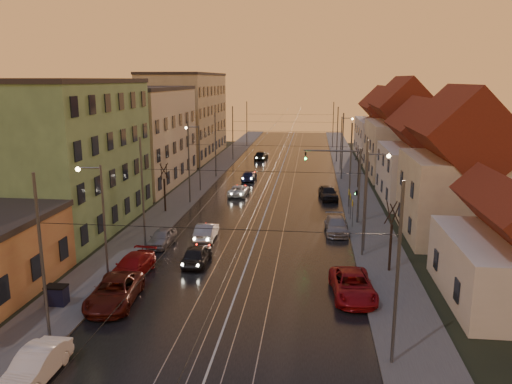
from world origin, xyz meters
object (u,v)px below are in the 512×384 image
(driving_car_2, at_px, (239,190))
(parked_right_1, at_px, (336,225))
(street_lamp_0, at_px, (99,212))
(dumpster, at_px, (57,296))
(driving_car_3, at_px, (249,176))
(driving_car_4, at_px, (261,155))
(street_lamp_3, at_px, (343,138))
(parked_left_2, at_px, (132,266))
(parked_left_0, at_px, (35,366))
(parked_left_1, at_px, (114,292))
(parked_right_0, at_px, (353,286))
(street_lamp_1, at_px, (370,192))
(driving_car_0, at_px, (197,254))
(driving_car_1, at_px, (206,231))
(street_lamp_2, at_px, (197,152))
(parked_right_2, at_px, (328,193))
(parked_left_3, at_px, (162,237))
(traffic_light_mast, at_px, (348,176))

(driving_car_2, distance_m, parked_right_1, 17.15)
(street_lamp_0, bearing_deg, dumpster, -108.43)
(driving_car_3, distance_m, driving_car_4, 17.68)
(street_lamp_3, relative_size, parked_left_2, 1.64)
(street_lamp_3, relative_size, parked_left_0, 1.86)
(driving_car_4, distance_m, parked_left_1, 56.20)
(parked_left_1, distance_m, parked_right_0, 14.65)
(street_lamp_1, xyz_separation_m, parked_right_1, (-2.22, 4.94, -4.20))
(street_lamp_1, bearing_deg, street_lamp_3, 90.00)
(driving_car_4, relative_size, parked_right_1, 0.96)
(parked_right_0, xyz_separation_m, dumpster, (-17.69, -3.38, -0.05))
(driving_car_3, relative_size, parked_right_0, 0.80)
(street_lamp_0, relative_size, parked_left_2, 1.64)
(driving_car_0, xyz_separation_m, driving_car_1, (-0.49, 5.69, -0.01))
(driving_car_0, bearing_deg, parked_left_0, 75.08)
(street_lamp_3, xyz_separation_m, parked_left_1, (-16.21, -47.07, -4.12))
(parked_left_1, bearing_deg, driving_car_0, 59.66)
(street_lamp_2, bearing_deg, driving_car_3, 54.07)
(street_lamp_0, xyz_separation_m, street_lamp_1, (18.21, 8.00, 0.00))
(street_lamp_0, xyz_separation_m, driving_car_0, (5.41, 4.15, -4.16))
(driving_car_2, bearing_deg, street_lamp_3, -124.33)
(parked_right_1, bearing_deg, parked_right_2, 89.38)
(parked_left_3, height_order, parked_right_1, parked_right_1)
(dumpster, bearing_deg, driving_car_4, 82.82)
(driving_car_4, bearing_deg, driving_car_3, 96.50)
(street_lamp_2, relative_size, parked_left_0, 1.86)
(parked_left_2, distance_m, parked_right_1, 18.54)
(parked_left_0, xyz_separation_m, parked_left_2, (0.00, 12.42, -0.00))
(parked_left_0, bearing_deg, parked_left_1, 87.08)
(street_lamp_3, distance_m, parked_left_2, 45.98)
(driving_car_2, bearing_deg, parked_left_3, 80.74)
(driving_car_0, bearing_deg, parked_left_1, 64.17)
(driving_car_4, relative_size, parked_right_0, 0.84)
(street_lamp_2, height_order, driving_car_3, street_lamp_2)
(parked_right_0, height_order, dumpster, parked_right_0)
(street_lamp_2, relative_size, parked_left_1, 1.44)
(street_lamp_3, xyz_separation_m, traffic_light_mast, (-1.11, -28.00, -0.29))
(driving_car_3, xyz_separation_m, parked_right_1, (10.65, -22.42, 0.06))
(street_lamp_3, distance_m, parked_right_0, 44.69)
(driving_car_3, relative_size, parked_left_0, 1.01)
(parked_right_0, bearing_deg, street_lamp_1, 73.44)
(street_lamp_0, height_order, street_lamp_3, same)
(driving_car_3, bearing_deg, parked_left_0, 85.61)
(street_lamp_1, relative_size, parked_right_1, 1.69)
(street_lamp_0, distance_m, driving_car_2, 27.20)
(driving_car_1, xyz_separation_m, parked_right_1, (11.07, 3.10, -0.03))
(street_lamp_0, distance_m, traffic_light_mast, 23.42)
(street_lamp_1, relative_size, traffic_light_mast, 1.11)
(parked_left_2, relative_size, parked_left_3, 1.22)
(driving_car_1, bearing_deg, parked_right_2, -125.70)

